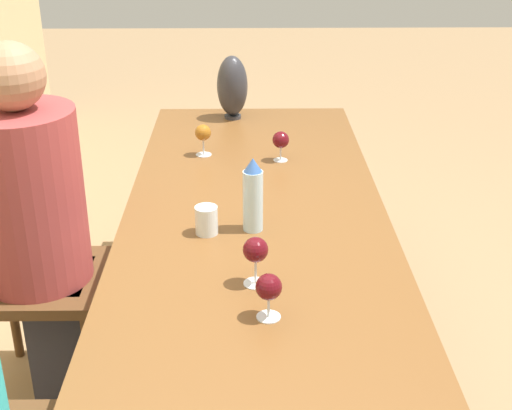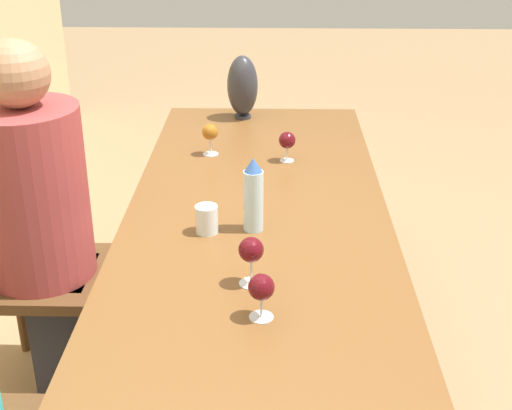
% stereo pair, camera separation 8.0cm
% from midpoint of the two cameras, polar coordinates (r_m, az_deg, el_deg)
% --- Properties ---
extents(dining_table, '(2.64, 0.89, 0.72)m').
position_cam_midpoint_polar(dining_table, '(2.29, 1.00, -3.79)').
color(dining_table, brown).
rests_on(dining_table, ground_plane).
extents(water_bottle, '(0.06, 0.06, 0.24)m').
position_cam_midpoint_polar(water_bottle, '(2.24, 0.81, 0.76)').
color(water_bottle, silver).
rests_on(water_bottle, dining_table).
extents(water_tumbler, '(0.07, 0.07, 0.09)m').
position_cam_midpoint_polar(water_tumbler, '(2.25, -2.96, -1.16)').
color(water_tumbler, silver).
rests_on(water_tumbler, dining_table).
extents(vase, '(0.14, 0.14, 0.29)m').
position_cam_midpoint_polar(vase, '(3.31, -0.39, 9.48)').
color(vase, '#2D2D33').
rests_on(vase, dining_table).
extents(wine_glass_0, '(0.07, 0.07, 0.13)m').
position_cam_midpoint_polar(wine_glass_0, '(1.81, 1.70, -6.69)').
color(wine_glass_0, silver).
rests_on(wine_glass_0, dining_table).
extents(wine_glass_1, '(0.07, 0.07, 0.14)m').
position_cam_midpoint_polar(wine_glass_1, '(1.94, 0.78, -3.72)').
color(wine_glass_1, silver).
rests_on(wine_glass_1, dining_table).
extents(wine_glass_2, '(0.07, 0.07, 0.12)m').
position_cam_midpoint_polar(wine_glass_2, '(2.81, 3.33, 5.13)').
color(wine_glass_2, silver).
rests_on(wine_glass_2, dining_table).
extents(wine_glass_3, '(0.07, 0.07, 0.13)m').
position_cam_midpoint_polar(wine_glass_3, '(2.87, -2.90, 5.78)').
color(wine_glass_3, silver).
rests_on(wine_glass_3, dining_table).
extents(chair_far, '(0.44, 0.44, 0.91)m').
position_cam_midpoint_polar(chair_far, '(2.64, -17.21, -4.69)').
color(chair_far, brown).
rests_on(chair_far, ground_plane).
extents(person_far, '(0.37, 0.37, 1.30)m').
position_cam_midpoint_polar(person_far, '(2.53, -16.00, -0.95)').
color(person_far, '#2D2D38').
rests_on(person_far, ground_plane).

